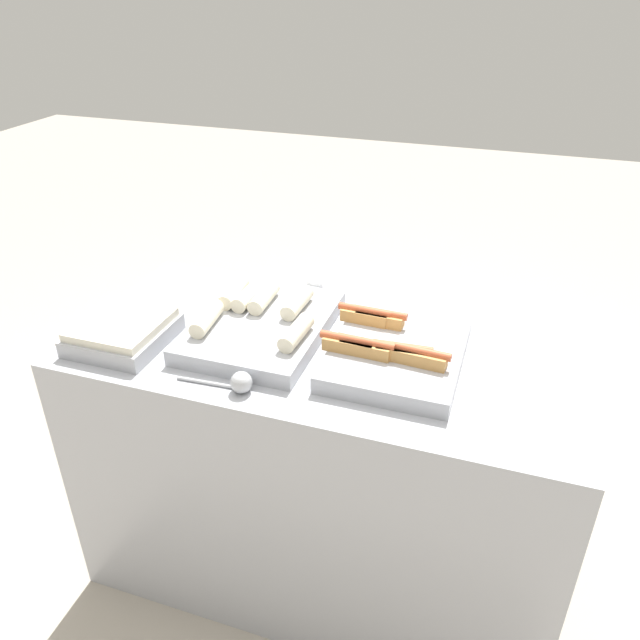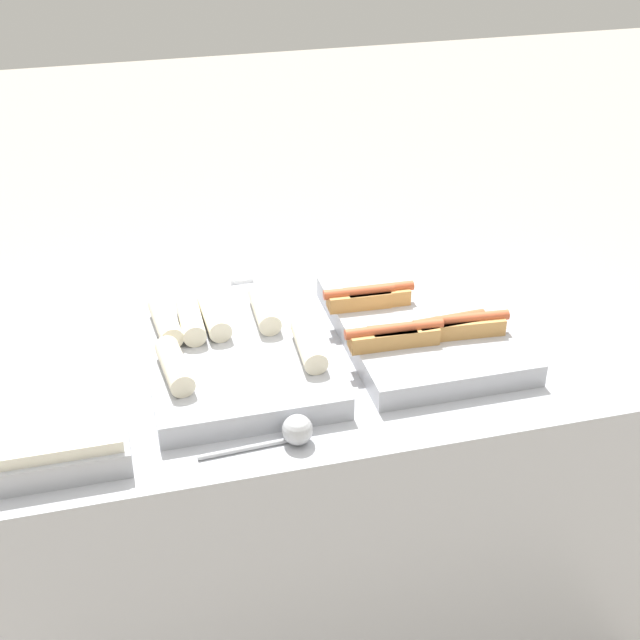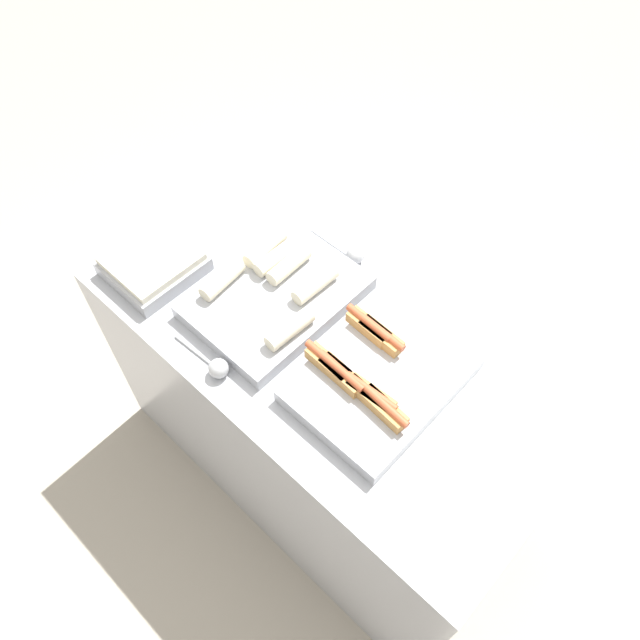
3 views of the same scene
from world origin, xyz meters
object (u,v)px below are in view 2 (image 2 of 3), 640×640
Objects in this scene: tray_hotdogs at (420,326)px; tray_wraps at (233,349)px; serving_spoon_far at (239,286)px; serving_spoon_near at (293,431)px; tray_side_front at (56,427)px.

tray_hotdogs reaches higher than tray_wraps.
tray_wraps reaches higher than serving_spoon_far.
serving_spoon_far is at bearing 89.84° from serving_spoon_near.
tray_side_front is 0.43m from serving_spoon_near.
tray_wraps reaches higher than tray_side_front.
serving_spoon_near is at bearing -90.16° from serving_spoon_far.
tray_hotdogs reaches higher than serving_spoon_near.
tray_side_front is at bearing -153.11° from tray_wraps.
tray_wraps is 2.31× the size of serving_spoon_near.
tray_hotdogs is 2.23× the size of serving_spoon_near.
serving_spoon_near is (0.42, -0.11, -0.01)m from tray_side_front.
serving_spoon_near is at bearing -14.66° from tray_side_front.
tray_hotdogs is 1.80× the size of tray_side_front.
tray_hotdogs is 0.45m from serving_spoon_far.
serving_spoon_far is (0.00, 0.57, -0.00)m from serving_spoon_near.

